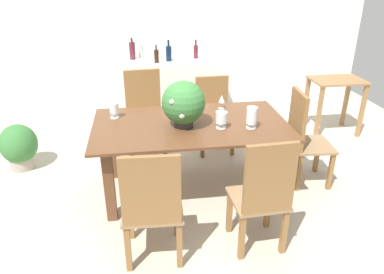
{
  "coord_description": "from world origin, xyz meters",
  "views": [
    {
      "loc": [
        -0.46,
        -3.29,
        2.15
      ],
      "look_at": [
        0.02,
        0.06,
        0.58
      ],
      "focal_mm": 34.35,
      "sensor_mm": 36.0,
      "label": 1
    }
  ],
  "objects_px": {
    "side_table": "(335,93)",
    "potted_plant_floor": "(19,146)",
    "chair_near_left": "(152,204)",
    "crystal_vase_right": "(114,109)",
    "chair_foot_end": "(303,135)",
    "crystal_vase_left": "(221,118)",
    "chair_far_left": "(144,109)",
    "wine_bottle_amber": "(196,51)",
    "chair_near_right": "(263,193)",
    "flower_centerpiece": "(184,103)",
    "wine_bottle_dark": "(141,51)",
    "wine_bottle_clear": "(169,53)",
    "wine_bottle_tall": "(156,56)",
    "chair_far_right": "(213,110)",
    "kitchen_counter": "(163,92)",
    "wine_bottle_green": "(132,51)",
    "wine_glass": "(222,99)",
    "crystal_vase_center_near": "(252,116)",
    "dining_table": "(191,136)"
  },
  "relations": [
    {
      "from": "side_table",
      "to": "potted_plant_floor",
      "type": "bearing_deg",
      "value": -173.52
    },
    {
      "from": "chair_near_left",
      "to": "crystal_vase_right",
      "type": "bearing_deg",
      "value": -73.52
    },
    {
      "from": "chair_foot_end",
      "to": "crystal_vase_left",
      "type": "bearing_deg",
      "value": 104.27
    },
    {
      "from": "chair_far_left",
      "to": "wine_bottle_amber",
      "type": "bearing_deg",
      "value": 45.15
    },
    {
      "from": "chair_near_right",
      "to": "flower_centerpiece",
      "type": "bearing_deg",
      "value": -64.46
    },
    {
      "from": "wine_bottle_dark",
      "to": "side_table",
      "type": "height_order",
      "value": "wine_bottle_dark"
    },
    {
      "from": "flower_centerpiece",
      "to": "wine_bottle_amber",
      "type": "bearing_deg",
      "value": 77.99
    },
    {
      "from": "wine_bottle_clear",
      "to": "wine_bottle_tall",
      "type": "xyz_separation_m",
      "value": [
        -0.17,
        -0.08,
        -0.02
      ]
    },
    {
      "from": "wine_bottle_clear",
      "to": "chair_far_right",
      "type": "bearing_deg",
      "value": -59.71
    },
    {
      "from": "chair_far_left",
      "to": "wine_bottle_clear",
      "type": "bearing_deg",
      "value": 60.01
    },
    {
      "from": "crystal_vase_right",
      "to": "kitchen_counter",
      "type": "relative_size",
      "value": 0.09
    },
    {
      "from": "chair_far_left",
      "to": "chair_near_left",
      "type": "bearing_deg",
      "value": -94.25
    },
    {
      "from": "potted_plant_floor",
      "to": "chair_far_left",
      "type": "bearing_deg",
      "value": 9.76
    },
    {
      "from": "wine_bottle_amber",
      "to": "wine_bottle_tall",
      "type": "xyz_separation_m",
      "value": [
        -0.57,
        -0.19,
        -0.01
      ]
    },
    {
      "from": "side_table",
      "to": "wine_bottle_green",
      "type": "bearing_deg",
      "value": 164.38
    },
    {
      "from": "wine_glass",
      "to": "crystal_vase_right",
      "type": "bearing_deg",
      "value": -174.59
    },
    {
      "from": "side_table",
      "to": "potted_plant_floor",
      "type": "xyz_separation_m",
      "value": [
        -4.07,
        -0.46,
        -0.3
      ]
    },
    {
      "from": "kitchen_counter",
      "to": "wine_bottle_dark",
      "type": "bearing_deg",
      "value": 146.47
    },
    {
      "from": "crystal_vase_left",
      "to": "crystal_vase_center_near",
      "type": "relative_size",
      "value": 0.77
    },
    {
      "from": "chair_foot_end",
      "to": "crystal_vase_left",
      "type": "relative_size",
      "value": 6.34
    },
    {
      "from": "chair_far_right",
      "to": "dining_table",
      "type": "bearing_deg",
      "value": -115.42
    },
    {
      "from": "potted_plant_floor",
      "to": "wine_bottle_dark",
      "type": "bearing_deg",
      "value": 42.56
    },
    {
      "from": "chair_near_left",
      "to": "flower_centerpiece",
      "type": "distance_m",
      "value": 1.1
    },
    {
      "from": "chair_near_right",
      "to": "wine_bottle_clear",
      "type": "height_order",
      "value": "wine_bottle_clear"
    },
    {
      "from": "chair_far_left",
      "to": "chair_near_right",
      "type": "bearing_deg",
      "value": -70.67
    },
    {
      "from": "crystal_vase_center_near",
      "to": "crystal_vase_right",
      "type": "relative_size",
      "value": 1.33
    },
    {
      "from": "chair_far_left",
      "to": "kitchen_counter",
      "type": "height_order",
      "value": "chair_far_left"
    },
    {
      "from": "flower_centerpiece",
      "to": "wine_bottle_green",
      "type": "height_order",
      "value": "wine_bottle_green"
    },
    {
      "from": "chair_foot_end",
      "to": "wine_bottle_dark",
      "type": "bearing_deg",
      "value": 42.43
    },
    {
      "from": "chair_near_right",
      "to": "wine_bottle_green",
      "type": "xyz_separation_m",
      "value": [
        -0.98,
        2.95,
        0.53
      ]
    },
    {
      "from": "kitchen_counter",
      "to": "crystal_vase_center_near",
      "type": "bearing_deg",
      "value": -71.6
    },
    {
      "from": "wine_bottle_amber",
      "to": "side_table",
      "type": "xyz_separation_m",
      "value": [
        1.83,
        -0.7,
        -0.48
      ]
    },
    {
      "from": "kitchen_counter",
      "to": "wine_bottle_amber",
      "type": "distance_m",
      "value": 0.75
    },
    {
      "from": "kitchen_counter",
      "to": "chair_far_right",
      "type": "bearing_deg",
      "value": -58.32
    },
    {
      "from": "chair_near_left",
      "to": "side_table",
      "type": "relative_size",
      "value": 1.3
    },
    {
      "from": "chair_near_right",
      "to": "chair_foot_end",
      "type": "xyz_separation_m",
      "value": [
        0.76,
        0.99,
        0.0
      ]
    },
    {
      "from": "crystal_vase_center_near",
      "to": "wine_bottle_dark",
      "type": "bearing_deg",
      "value": 113.41
    },
    {
      "from": "wine_bottle_green",
      "to": "potted_plant_floor",
      "type": "relative_size",
      "value": 0.56
    },
    {
      "from": "flower_centerpiece",
      "to": "crystal_vase_left",
      "type": "xyz_separation_m",
      "value": [
        0.35,
        -0.1,
        -0.13
      ]
    },
    {
      "from": "chair_far_left",
      "to": "wine_bottle_dark",
      "type": "relative_size",
      "value": 4.34
    },
    {
      "from": "chair_far_right",
      "to": "flower_centerpiece",
      "type": "bearing_deg",
      "value": -117.82
    },
    {
      "from": "chair_near_left",
      "to": "wine_bottle_green",
      "type": "relative_size",
      "value": 3.35
    },
    {
      "from": "chair_foot_end",
      "to": "flower_centerpiece",
      "type": "height_order",
      "value": "flower_centerpiece"
    },
    {
      "from": "wine_bottle_tall",
      "to": "potted_plant_floor",
      "type": "bearing_deg",
      "value": -149.69
    },
    {
      "from": "chair_near_right",
      "to": "kitchen_counter",
      "type": "xyz_separation_m",
      "value": [
        -0.57,
        2.87,
        -0.08
      ]
    },
    {
      "from": "chair_foot_end",
      "to": "wine_bottle_clear",
      "type": "height_order",
      "value": "wine_bottle_clear"
    },
    {
      "from": "chair_foot_end",
      "to": "crystal_vase_right",
      "type": "bearing_deg",
      "value": 87.14
    },
    {
      "from": "flower_centerpiece",
      "to": "wine_bottle_clear",
      "type": "relative_size",
      "value": 1.53
    },
    {
      "from": "kitchen_counter",
      "to": "wine_bottle_clear",
      "type": "height_order",
      "value": "wine_bottle_clear"
    },
    {
      "from": "chair_far_left",
      "to": "side_table",
      "type": "xyz_separation_m",
      "value": [
        2.61,
        0.21,
        0.02
      ]
    }
  ]
}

